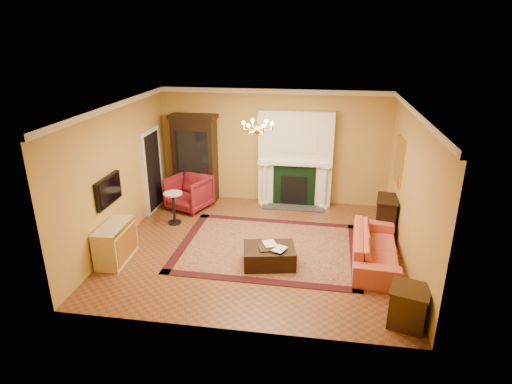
% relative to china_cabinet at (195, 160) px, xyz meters
% --- Properties ---
extents(floor, '(6.00, 5.50, 0.02)m').
position_rel_china_cabinet_xyz_m(floor, '(2.06, -2.49, -1.13)').
color(floor, brown).
rests_on(floor, ground).
extents(ceiling, '(6.00, 5.50, 0.02)m').
position_rel_china_cabinet_xyz_m(ceiling, '(2.06, -2.49, 1.89)').
color(ceiling, white).
rests_on(ceiling, wall_back).
extents(wall_back, '(6.00, 0.02, 3.00)m').
position_rel_china_cabinet_xyz_m(wall_back, '(2.06, 0.27, 0.38)').
color(wall_back, '#C28A45').
rests_on(wall_back, floor).
extents(wall_front, '(6.00, 0.02, 3.00)m').
position_rel_china_cabinet_xyz_m(wall_front, '(2.06, -5.25, 0.38)').
color(wall_front, '#C28A45').
rests_on(wall_front, floor).
extents(wall_left, '(0.02, 5.50, 3.00)m').
position_rel_china_cabinet_xyz_m(wall_left, '(-0.95, -2.49, 0.38)').
color(wall_left, '#C28A45').
rests_on(wall_left, floor).
extents(wall_right, '(0.02, 5.50, 3.00)m').
position_rel_china_cabinet_xyz_m(wall_right, '(5.07, -2.49, 0.38)').
color(wall_right, '#C28A45').
rests_on(wall_right, floor).
extents(fireplace, '(1.90, 0.70, 2.50)m').
position_rel_china_cabinet_xyz_m(fireplace, '(2.66, 0.08, 0.08)').
color(fireplace, silver).
rests_on(fireplace, wall_back).
extents(crown_molding, '(6.00, 5.50, 0.12)m').
position_rel_china_cabinet_xyz_m(crown_molding, '(2.06, -1.53, 1.82)').
color(crown_molding, silver).
rests_on(crown_molding, ceiling).
extents(doorway, '(0.08, 1.05, 2.10)m').
position_rel_china_cabinet_xyz_m(doorway, '(-0.89, -0.79, -0.07)').
color(doorway, silver).
rests_on(doorway, wall_left).
extents(tv_panel, '(0.09, 0.95, 0.58)m').
position_rel_china_cabinet_xyz_m(tv_panel, '(-0.88, -3.09, 0.23)').
color(tv_panel, black).
rests_on(tv_panel, wall_left).
extents(gilt_mirror, '(0.06, 0.76, 1.05)m').
position_rel_china_cabinet_xyz_m(gilt_mirror, '(5.03, -1.09, 0.53)').
color(gilt_mirror, gold).
rests_on(gilt_mirror, wall_right).
extents(chandelier, '(0.63, 0.55, 0.53)m').
position_rel_china_cabinet_xyz_m(chandelier, '(2.06, -2.49, 1.49)').
color(chandelier, '#C08D34').
rests_on(chandelier, ceiling).
extents(oriental_rug, '(3.88, 2.94, 0.02)m').
position_rel_china_cabinet_xyz_m(oriental_rug, '(2.30, -2.49, -1.11)').
color(oriental_rug, '#450E0E').
rests_on(oriental_rug, floor).
extents(china_cabinet, '(1.15, 0.58, 2.24)m').
position_rel_china_cabinet_xyz_m(china_cabinet, '(0.00, 0.00, 0.00)').
color(china_cabinet, black).
rests_on(china_cabinet, floor).
extents(wingback_armchair, '(1.20, 1.16, 0.97)m').
position_rel_china_cabinet_xyz_m(wingback_armchair, '(-0.00, -0.67, -0.63)').
color(wingback_armchair, maroon).
rests_on(wingback_armchair, floor).
extents(pedestal_table, '(0.44, 0.44, 0.79)m').
position_rel_china_cabinet_xyz_m(pedestal_table, '(-0.09, -1.61, -0.66)').
color(pedestal_table, black).
rests_on(pedestal_table, floor).
extents(commode, '(0.51, 1.04, 0.77)m').
position_rel_china_cabinet_xyz_m(commode, '(-0.67, -3.47, -0.73)').
color(commode, beige).
rests_on(commode, floor).
extents(coral_sofa, '(0.79, 2.24, 0.86)m').
position_rel_china_cabinet_xyz_m(coral_sofa, '(4.48, -2.77, -0.69)').
color(coral_sofa, '#C8423F').
rests_on(coral_sofa, floor).
extents(end_table, '(0.67, 0.67, 0.62)m').
position_rel_china_cabinet_xyz_m(end_table, '(4.78, -4.68, -0.81)').
color(end_table, '#35200E').
rests_on(end_table, floor).
extents(console_table, '(0.53, 0.80, 0.83)m').
position_rel_china_cabinet_xyz_m(console_table, '(4.84, -1.37, -0.70)').
color(console_table, black).
rests_on(console_table, floor).
extents(leather_ottoman, '(1.12, 0.91, 0.37)m').
position_rel_china_cabinet_xyz_m(leather_ottoman, '(2.40, -3.19, -0.92)').
color(leather_ottoman, black).
rests_on(leather_ottoman, oriental_rug).
extents(ottoman_tray, '(0.51, 0.45, 0.03)m').
position_rel_china_cabinet_xyz_m(ottoman_tray, '(2.41, -3.23, -0.71)').
color(ottoman_tray, black).
rests_on(ottoman_tray, leather_ottoman).
extents(book_a, '(0.23, 0.12, 0.31)m').
position_rel_china_cabinet_xyz_m(book_a, '(2.29, -3.18, -0.54)').
color(book_a, gray).
rests_on(book_a, ottoman_tray).
extents(book_b, '(0.21, 0.11, 0.29)m').
position_rel_china_cabinet_xyz_m(book_b, '(2.52, -3.27, -0.55)').
color(book_b, gray).
rests_on(book_b, ottoman_tray).
extents(topiary_left, '(0.14, 0.14, 0.39)m').
position_rel_china_cabinet_xyz_m(topiary_left, '(2.12, 0.04, 0.32)').
color(topiary_left, gray).
rests_on(topiary_left, fireplace).
extents(topiary_right, '(0.17, 0.17, 0.44)m').
position_rel_china_cabinet_xyz_m(topiary_right, '(3.33, 0.04, 0.36)').
color(topiary_right, gray).
rests_on(topiary_right, fireplace).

